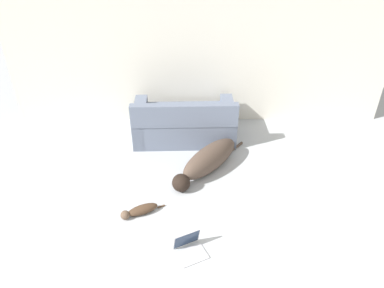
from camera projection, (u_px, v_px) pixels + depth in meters
wall_back at (197, 47)px, 6.21m from camera, size 6.53×0.06×2.72m
couch at (183, 124)px, 6.27m from camera, size 1.69×0.95×0.81m
dog at (206, 160)px, 5.55m from camera, size 1.18×1.37×0.38m
cat at (138, 211)px, 4.83m from camera, size 0.57×0.33×0.12m
laptop_open at (188, 246)px, 4.32m from camera, size 0.43×0.42×0.25m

